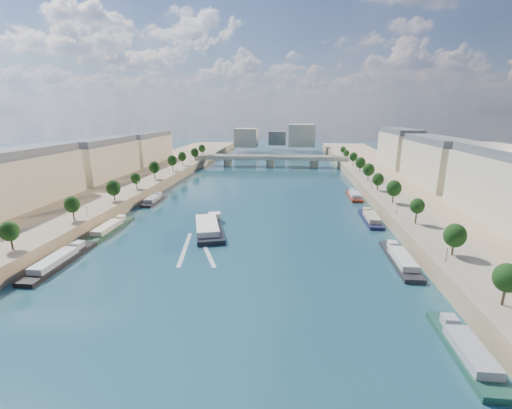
# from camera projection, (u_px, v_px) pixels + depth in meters

# --- Properties ---
(ground) EXTENTS (700.00, 700.00, 0.00)m
(ground) POSITION_uv_depth(u_px,v_px,m) (252.00, 211.00, 140.23)
(ground) COLOR #0D2F3D
(ground) RESTS_ON ground
(quay_left) EXTENTS (44.00, 520.00, 5.00)m
(quay_left) POSITION_uv_depth(u_px,v_px,m) (86.00, 201.00, 146.78)
(quay_left) COLOR #9E8460
(quay_left) RESTS_ON ground
(quay_right) EXTENTS (44.00, 520.00, 5.00)m
(quay_right) POSITION_uv_depth(u_px,v_px,m) (437.00, 210.00, 132.37)
(quay_right) COLOR #9E8460
(quay_right) RESTS_ON ground
(pave_left) EXTENTS (14.00, 520.00, 0.10)m
(pave_left) POSITION_uv_depth(u_px,v_px,m) (118.00, 196.00, 144.60)
(pave_left) COLOR gray
(pave_left) RESTS_ON quay_left
(pave_right) EXTENTS (14.00, 520.00, 0.10)m
(pave_right) POSITION_uv_depth(u_px,v_px,m) (397.00, 203.00, 133.20)
(pave_right) COLOR gray
(pave_right) RESTS_ON quay_right
(trees_left) EXTENTS (4.80, 268.80, 8.26)m
(trees_left) POSITION_uv_depth(u_px,v_px,m) (124.00, 182.00, 144.89)
(trees_left) COLOR #382B1E
(trees_left) RESTS_ON ground
(trees_right) EXTENTS (4.80, 268.80, 8.26)m
(trees_right) POSITION_uv_depth(u_px,v_px,m) (387.00, 184.00, 141.56)
(trees_right) COLOR #382B1E
(trees_right) RESTS_ON ground
(lamps_left) EXTENTS (0.36, 200.36, 4.28)m
(lamps_left) POSITION_uv_depth(u_px,v_px,m) (116.00, 195.00, 133.84)
(lamps_left) COLOR black
(lamps_left) RESTS_ON ground
(lamps_right) EXTENTS (0.36, 200.36, 4.28)m
(lamps_right) POSITION_uv_depth(u_px,v_px,m) (383.00, 193.00, 137.72)
(lamps_right) COLOR black
(lamps_right) RESTS_ON ground
(buildings_left) EXTENTS (16.00, 226.00, 23.20)m
(buildings_left) POSITION_uv_depth(u_px,v_px,m) (70.00, 164.00, 155.91)
(buildings_left) COLOR #C4B996
(buildings_left) RESTS_ON ground
(buildings_right) EXTENTS (16.00, 226.00, 23.20)m
(buildings_right) POSITION_uv_depth(u_px,v_px,m) (463.00, 170.00, 138.90)
(buildings_right) COLOR #C4B996
(buildings_right) RESTS_ON ground
(skyline) EXTENTS (79.00, 42.00, 22.00)m
(skyline) POSITION_uv_depth(u_px,v_px,m) (280.00, 137.00, 346.66)
(skyline) COLOR #C4B996
(skyline) RESTS_ON ground
(bridge) EXTENTS (112.00, 12.00, 8.15)m
(bridge) POSITION_uv_depth(u_px,v_px,m) (270.00, 159.00, 252.66)
(bridge) COLOR #C1B79E
(bridge) RESTS_ON ground
(tour_barge) EXTENTS (16.95, 31.45, 4.10)m
(tour_barge) POSITION_uv_depth(u_px,v_px,m) (208.00, 227.00, 117.33)
(tour_barge) COLOR black
(tour_barge) RESTS_ON ground
(wake) EXTENTS (14.95, 25.83, 0.04)m
(wake) POSITION_uv_depth(u_px,v_px,m) (195.00, 249.00, 101.77)
(wake) COLOR silver
(wake) RESTS_ON ground
(moored_barges_left) EXTENTS (5.00, 152.05, 3.60)m
(moored_barges_left) POSITION_uv_depth(u_px,v_px,m) (51.00, 267.00, 88.08)
(moored_barges_left) COLOR #191A38
(moored_barges_left) RESTS_ON ground
(moored_barges_right) EXTENTS (5.00, 158.67, 3.60)m
(moored_barges_right) POSITION_uv_depth(u_px,v_px,m) (399.00, 259.00, 92.92)
(moored_barges_right) COLOR black
(moored_barges_right) RESTS_ON ground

